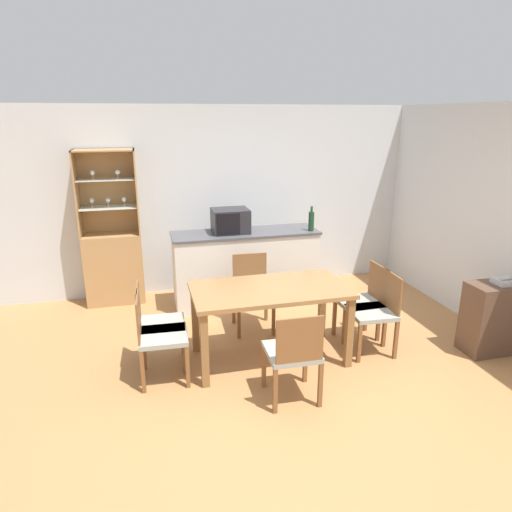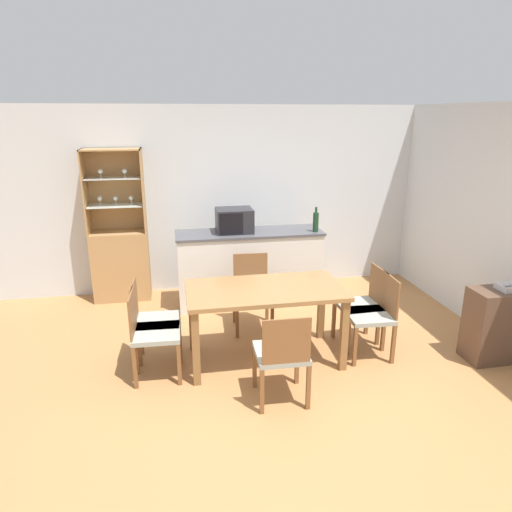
{
  "view_description": "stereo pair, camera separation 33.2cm",
  "coord_description": "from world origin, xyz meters",
  "px_view_note": "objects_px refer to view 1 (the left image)",
  "views": [
    {
      "loc": [
        -1.24,
        -3.61,
        2.42
      ],
      "look_at": [
        -0.01,
        1.18,
        0.88
      ],
      "focal_mm": 32.0,
      "sensor_mm": 36.0,
      "label": 1
    },
    {
      "loc": [
        -0.91,
        -3.69,
        2.42
      ],
      "look_at": [
        -0.01,
        1.18,
        0.88
      ],
      "focal_mm": 32.0,
      "sensor_mm": 36.0,
      "label": 2
    }
  ],
  "objects_px": {
    "dining_chair_side_right_near": "(375,311)",
    "dining_chair_side_right_far": "(364,302)",
    "side_cabinet": "(493,318)",
    "dining_chair_side_left_near": "(159,336)",
    "dining_chair_head_far": "(252,291)",
    "dining_table": "(270,297)",
    "dining_chair_side_left_far": "(157,324)",
    "microwave": "(230,221)",
    "wine_bottle": "(311,221)",
    "display_cabinet": "(114,258)",
    "telephone": "(505,281)",
    "dining_chair_head_near": "(293,353)"
  },
  "relations": [
    {
      "from": "display_cabinet",
      "to": "dining_chair_head_near",
      "type": "height_order",
      "value": "display_cabinet"
    },
    {
      "from": "dining_table",
      "to": "microwave",
      "type": "xyz_separation_m",
      "value": [
        -0.09,
        1.52,
        0.45
      ]
    },
    {
      "from": "dining_chair_side_right_far",
      "to": "dining_chair_head_near",
      "type": "relative_size",
      "value": 1.0
    },
    {
      "from": "dining_chair_side_right_far",
      "to": "microwave",
      "type": "height_order",
      "value": "microwave"
    },
    {
      "from": "dining_table",
      "to": "dining_chair_side_right_far",
      "type": "xyz_separation_m",
      "value": [
        1.11,
        0.12,
        -0.22
      ]
    },
    {
      "from": "dining_table",
      "to": "dining_chair_side_left_far",
      "type": "relative_size",
      "value": 1.79
    },
    {
      "from": "microwave",
      "to": "side_cabinet",
      "type": "relative_size",
      "value": 0.6
    },
    {
      "from": "display_cabinet",
      "to": "dining_chair_head_near",
      "type": "bearing_deg",
      "value": -59.9
    },
    {
      "from": "side_cabinet",
      "to": "dining_chair_side_left_near",
      "type": "bearing_deg",
      "value": 174.81
    },
    {
      "from": "dining_chair_side_right_far",
      "to": "telephone",
      "type": "distance_m",
      "value": 1.43
    },
    {
      "from": "dining_table",
      "to": "display_cabinet",
      "type": "bearing_deg",
      "value": 128.56
    },
    {
      "from": "dining_chair_head_far",
      "to": "side_cabinet",
      "type": "bearing_deg",
      "value": 156.39
    },
    {
      "from": "display_cabinet",
      "to": "dining_chair_head_far",
      "type": "distance_m",
      "value": 2.01
    },
    {
      "from": "dining_chair_head_far",
      "to": "dining_chair_side_right_far",
      "type": "xyz_separation_m",
      "value": [
        1.11,
        -0.62,
        0.0
      ]
    },
    {
      "from": "display_cabinet",
      "to": "microwave",
      "type": "distance_m",
      "value": 1.64
    },
    {
      "from": "dining_table",
      "to": "microwave",
      "type": "height_order",
      "value": "microwave"
    },
    {
      "from": "dining_chair_side_right_far",
      "to": "dining_chair_head_near",
      "type": "height_order",
      "value": "same"
    },
    {
      "from": "dining_chair_side_right_near",
      "to": "telephone",
      "type": "xyz_separation_m",
      "value": [
        1.26,
        -0.32,
        0.34
      ]
    },
    {
      "from": "dining_chair_side_right_far",
      "to": "dining_chair_head_far",
      "type": "bearing_deg",
      "value": 59.05
    },
    {
      "from": "dining_chair_side_left_near",
      "to": "telephone",
      "type": "distance_m",
      "value": 3.51
    },
    {
      "from": "display_cabinet",
      "to": "dining_chair_side_left_far",
      "type": "bearing_deg",
      "value": -75.77
    },
    {
      "from": "display_cabinet",
      "to": "wine_bottle",
      "type": "relative_size",
      "value": 6.27
    },
    {
      "from": "microwave",
      "to": "telephone",
      "type": "distance_m",
      "value": 3.17
    },
    {
      "from": "dining_chair_side_right_near",
      "to": "side_cabinet",
      "type": "distance_m",
      "value": 1.25
    },
    {
      "from": "dining_chair_side_left_far",
      "to": "microwave",
      "type": "xyz_separation_m",
      "value": [
        1.02,
        1.4,
        0.67
      ]
    },
    {
      "from": "dining_chair_side_left_far",
      "to": "dining_chair_side_right_far",
      "type": "bearing_deg",
      "value": 92.81
    },
    {
      "from": "dining_chair_side_right_near",
      "to": "wine_bottle",
      "type": "height_order",
      "value": "wine_bottle"
    },
    {
      "from": "display_cabinet",
      "to": "microwave",
      "type": "relative_size",
      "value": 4.38
    },
    {
      "from": "dining_table",
      "to": "dining_chair_side_left_near",
      "type": "xyz_separation_m",
      "value": [
        -1.11,
        -0.12,
        -0.22
      ]
    },
    {
      "from": "dining_chair_head_far",
      "to": "dining_chair_side_left_far",
      "type": "height_order",
      "value": "same"
    },
    {
      "from": "dining_chair_side_left_near",
      "to": "dining_chair_side_right_near",
      "type": "bearing_deg",
      "value": 92.27
    },
    {
      "from": "dining_chair_side_left_far",
      "to": "dining_chair_side_right_far",
      "type": "xyz_separation_m",
      "value": [
        2.22,
        -0.0,
        0.0
      ]
    },
    {
      "from": "dining_chair_side_right_near",
      "to": "dining_chair_side_right_far",
      "type": "xyz_separation_m",
      "value": [
        0.0,
        0.25,
        0.0
      ]
    },
    {
      "from": "dining_chair_head_far",
      "to": "dining_chair_side_right_near",
      "type": "distance_m",
      "value": 1.4
    },
    {
      "from": "dining_chair_head_near",
      "to": "dining_chair_side_right_near",
      "type": "bearing_deg",
      "value": 30.62
    },
    {
      "from": "display_cabinet",
      "to": "dining_chair_side_right_near",
      "type": "relative_size",
      "value": 2.33
    },
    {
      "from": "dining_chair_side_left_near",
      "to": "dining_chair_head_near",
      "type": "distance_m",
      "value": 1.27
    },
    {
      "from": "display_cabinet",
      "to": "telephone",
      "type": "height_order",
      "value": "display_cabinet"
    },
    {
      "from": "dining_chair_side_right_near",
      "to": "telephone",
      "type": "bearing_deg",
      "value": -101.32
    },
    {
      "from": "side_cabinet",
      "to": "telephone",
      "type": "relative_size",
      "value": 3.6
    },
    {
      "from": "dining_chair_side_right_near",
      "to": "dining_chair_side_left_near",
      "type": "bearing_deg",
      "value": 92.95
    },
    {
      "from": "dining_chair_side_right_far",
      "to": "telephone",
      "type": "relative_size",
      "value": 4.09
    },
    {
      "from": "dining_chair_head_far",
      "to": "dining_chair_side_right_near",
      "type": "relative_size",
      "value": 1.0
    },
    {
      "from": "dining_chair_side_left_near",
      "to": "wine_bottle",
      "type": "height_order",
      "value": "wine_bottle"
    },
    {
      "from": "dining_chair_head_far",
      "to": "dining_chair_side_right_far",
      "type": "relative_size",
      "value": 1.0
    },
    {
      "from": "dining_chair_side_left_far",
      "to": "dining_chair_head_near",
      "type": "relative_size",
      "value": 1.0
    },
    {
      "from": "dining_chair_side_left_near",
      "to": "wine_bottle",
      "type": "xyz_separation_m",
      "value": [
        2.04,
        1.46,
        0.65
      ]
    },
    {
      "from": "display_cabinet",
      "to": "dining_table",
      "type": "distance_m",
      "value": 2.53
    },
    {
      "from": "dining_chair_side_right_near",
      "to": "side_cabinet",
      "type": "height_order",
      "value": "dining_chair_side_right_near"
    },
    {
      "from": "display_cabinet",
      "to": "telephone",
      "type": "xyz_separation_m",
      "value": [
        3.95,
        -2.43,
        0.19
      ]
    }
  ]
}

